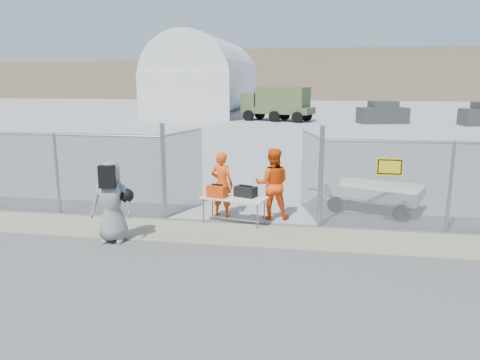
% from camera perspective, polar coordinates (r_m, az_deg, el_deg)
% --- Properties ---
extents(ground, '(160.00, 160.00, 0.00)m').
position_cam_1_polar(ground, '(10.18, -1.89, -8.41)').
color(ground, '#444242').
extents(tarmac_inside, '(160.00, 80.00, 0.01)m').
position_cam_1_polar(tarmac_inside, '(51.50, 7.49, 8.04)').
color(tarmac_inside, '#9F9F9F').
rests_on(tarmac_inside, ground).
extents(dirt_strip, '(44.00, 1.60, 0.01)m').
position_cam_1_polar(dirt_strip, '(11.10, -0.86, -6.60)').
color(dirt_strip, gray).
rests_on(dirt_strip, ground).
extents(distant_hills, '(140.00, 6.00, 9.00)m').
position_cam_1_polar(distant_hills, '(87.40, 11.87, 12.47)').
color(distant_hills, '#7F684F').
rests_on(distant_hills, ground).
extents(chain_link_fence, '(40.00, 0.20, 2.20)m').
position_cam_1_polar(chain_link_fence, '(11.76, -0.00, 0.00)').
color(chain_link_fence, gray).
rests_on(chain_link_fence, ground).
extents(quonset_hangar, '(9.00, 18.00, 8.00)m').
position_cam_1_polar(quonset_hangar, '(50.76, -4.11, 12.57)').
color(quonset_hangar, silver).
rests_on(quonset_hangar, ground).
extents(folding_table, '(1.73, 1.00, 0.69)m').
position_cam_1_polar(folding_table, '(11.83, -0.75, -3.69)').
color(folding_table, white).
rests_on(folding_table, ground).
extents(orange_bag, '(0.53, 0.42, 0.29)m').
position_cam_1_polar(orange_bag, '(11.72, -2.78, -1.38)').
color(orange_bag, '#E4410C').
rests_on(orange_bag, folding_table).
extents(black_duffel, '(0.61, 0.49, 0.26)m').
position_cam_1_polar(black_duffel, '(11.74, 0.70, -1.42)').
color(black_duffel, black).
rests_on(black_duffel, folding_table).
extents(security_worker_left, '(0.72, 0.56, 1.73)m').
position_cam_1_polar(security_worker_left, '(12.35, -2.23, -0.53)').
color(security_worker_left, '#F94E0B').
rests_on(security_worker_left, ground).
extents(security_worker_right, '(0.98, 0.80, 1.86)m').
position_cam_1_polar(security_worker_right, '(12.13, 3.97, -0.46)').
color(security_worker_right, '#F94E0B').
rests_on(security_worker_right, ground).
extents(visitor, '(0.97, 0.70, 1.84)m').
position_cam_1_polar(visitor, '(10.78, -15.37, -2.56)').
color(visitor, gray).
rests_on(visitor, ground).
extents(utility_trailer, '(3.58, 2.67, 0.78)m').
position_cam_1_polar(utility_trailer, '(13.51, 16.05, -1.98)').
color(utility_trailer, white).
rests_on(utility_trailer, ground).
extents(military_truck, '(6.61, 4.07, 2.96)m').
position_cam_1_polar(military_truck, '(41.82, 4.63, 9.21)').
color(military_truck, '#505D34').
rests_on(military_truck, ground).
extents(parked_vehicle_near, '(4.33, 2.83, 1.80)m').
position_cam_1_polar(parked_vehicle_near, '(41.09, 17.00, 7.87)').
color(parked_vehicle_near, '#373A37').
rests_on(parked_vehicle_near, ground).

